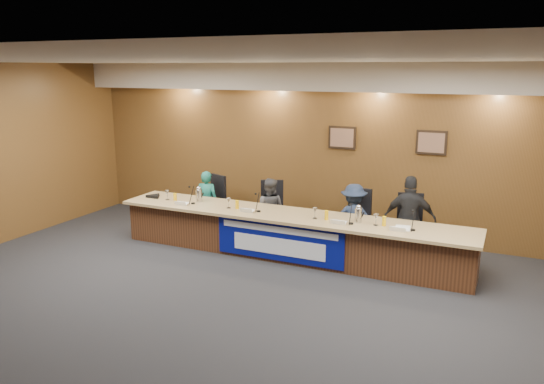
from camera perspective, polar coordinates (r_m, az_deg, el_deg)
The scene contains 39 objects.
floor at distance 7.08m, azimuth -5.99°, elevation -12.91°, with size 10.00×10.00×0.00m, color black.
ceiling at distance 6.36m, azimuth -6.70°, elevation 13.97°, with size 10.00×8.00×0.04m, color silver.
wall_back at distance 10.11m, azimuth 5.40°, elevation 4.58°, with size 10.00×0.04×3.20m, color brown.
soffit at distance 9.76m, azimuth 5.08°, elevation 12.24°, with size 10.00×0.50×0.50m, color beige.
dais_body at distance 8.94m, azimuth 1.81°, elevation -4.76°, with size 6.00×0.80×0.70m, color #472715.
dais_top at distance 8.79m, azimuth 1.70°, elevation -2.52°, with size 6.10×0.95×0.05m, color #A38656.
banner at distance 8.57m, azimuth 0.73°, elevation -5.35°, with size 2.20×0.02×0.65m, color #050C6D.
banner_text_upper at distance 8.49m, azimuth 0.70°, elevation -4.09°, with size 2.00×0.01×0.10m, color silver.
banner_text_lower at distance 8.58m, azimuth 0.69°, elevation -5.88°, with size 1.60×0.01×0.28m, color silver.
wall_photo_left at distance 9.92m, azimuth 7.56°, elevation 5.82°, with size 0.52×0.04×0.42m, color black.
wall_photo_right at distance 9.58m, azimuth 16.77°, elevation 5.12°, with size 0.52×0.04×0.42m, color black.
panelist_a at distance 10.27m, azimuth -7.00°, elevation -1.02°, with size 0.44×0.29×1.20m, color #186357.
panelist_b at distance 9.66m, azimuth -0.28°, elevation -1.92°, with size 0.57×0.44×1.17m, color #46464A.
panelist_c at distance 9.13m, azimuth 8.74°, elevation -2.86°, with size 0.78×0.45×1.21m, color #19243C.
panelist_d at distance 8.90m, azimuth 14.59°, elevation -2.82°, with size 0.84×0.35×1.43m, color black.
office_chair_a at distance 10.38m, azimuth -6.70°, elevation -1.54°, with size 0.48×0.48×0.08m, color black.
office_chair_b at distance 9.78m, azimuth -0.03°, elevation -2.37°, with size 0.48×0.48×0.08m, color black.
office_chair_c at distance 9.25m, azimuth 8.89°, elevation -3.44°, with size 0.48×0.48×0.08m, color black.
office_chair_d at distance 9.06m, azimuth 14.62°, elevation -4.08°, with size 0.48×0.48×0.08m, color black.
nameplate_a at distance 9.44m, azimuth -9.84°, elevation -1.16°, with size 0.24×0.06×0.09m, color white.
microphone_a at distance 9.52m, azimuth -8.49°, elevation -1.21°, with size 0.07×0.07×0.02m, color black.
juice_glass_a at distance 9.72m, azimuth -10.38°, elevation -0.58°, with size 0.06×0.06×0.15m, color yellow.
water_glass_a at distance 9.86m, azimuth -11.21°, elevation -0.33°, with size 0.08×0.08×0.18m, color silver.
nameplate_b at distance 8.85m, azimuth -2.82°, elevation -1.94°, with size 0.24×0.06×0.09m, color white.
microphone_b at distance 8.91m, azimuth -1.47°, elevation -2.07°, with size 0.07×0.07×0.02m, color black.
juice_glass_b at distance 9.09m, azimuth -3.77°, elevation -1.36°, with size 0.06×0.06×0.15m, color yellow.
water_glass_b at distance 9.14m, azimuth -4.69°, elevation -1.19°, with size 0.08×0.08×0.18m, color silver.
nameplate_c at distance 8.24m, azimuth 7.09°, elevation -3.19°, with size 0.24×0.06×0.09m, color white.
microphone_c at distance 8.29m, azimuth 8.49°, elevation -3.37°, with size 0.07×0.07×0.02m, color black.
juice_glass_c at distance 8.47m, azimuth 5.88°, elevation -2.49°, with size 0.06×0.06×0.15m, color yellow.
water_glass_c at distance 8.51m, azimuth 4.64°, elevation -2.28°, with size 0.08×0.08×0.18m, color silver.
nameplate_d at distance 8.04m, azimuth 13.35°, elevation -3.87°, with size 0.24×0.06×0.09m, color white.
microphone_d at distance 8.16m, azimuth 14.92°, elevation -3.97°, with size 0.07×0.07×0.02m, color black.
juice_glass_d at distance 8.28m, azimuth 11.97°, elevation -3.09°, with size 0.06×0.06×0.15m, color yellow.
water_glass_d at distance 8.27m, azimuth 11.11°, elevation -2.95°, with size 0.08×0.08×0.18m, color silver.
carafe_left at distance 9.63m, azimuth -7.86°, elevation -0.40°, with size 0.12×0.12×0.22m, color silver.
carafe_right at distance 8.37m, azimuth 9.28°, elevation -2.51°, with size 0.11×0.11×0.23m, color silver.
speakerphone at distance 10.11m, azimuth -12.55°, elevation -0.45°, with size 0.32×0.32×0.05m, color black.
paper_stack at distance 8.24m, azimuth 13.88°, elevation -3.78°, with size 0.22×0.30×0.01m, color white.
Camera 1 is at (3.29, -5.44, 3.11)m, focal length 35.00 mm.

